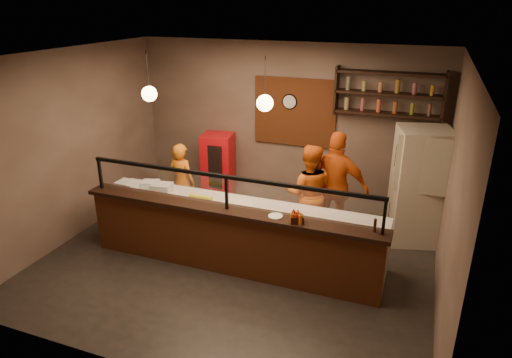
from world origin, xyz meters
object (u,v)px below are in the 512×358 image
at_px(cook_mid, 309,193).
at_px(fridge, 419,186).
at_px(pepper_mill, 375,225).
at_px(cook_right, 336,187).
at_px(wall_clock, 290,102).
at_px(cook_left, 182,182).
at_px(red_cooler, 218,167).
at_px(condiment_caddy, 297,219).
at_px(pizza_dough, 237,204).

distance_m(cook_mid, fridge, 1.85).
bearing_deg(cook_mid, pepper_mill, 119.61).
height_order(cook_mid, cook_right, cook_right).
height_order(wall_clock, cook_left, wall_clock).
bearing_deg(cook_right, red_cooler, -10.79).
relative_size(cook_right, pepper_mill, 10.47).
bearing_deg(cook_left, fridge, -162.07).
distance_m(cook_left, cook_right, 2.84).
distance_m(cook_left, red_cooler, 1.11).
bearing_deg(red_cooler, pepper_mill, -43.58).
bearing_deg(condiment_caddy, pizza_dough, 153.35).
xyz_separation_m(pizza_dough, condiment_caddy, (1.14, -0.57, 0.20)).
distance_m(condiment_caddy, pepper_mill, 1.04).
bearing_deg(condiment_caddy, cook_right, 83.07).
xyz_separation_m(cook_left, cook_right, (2.81, 0.28, 0.21)).
height_order(cook_left, pepper_mill, cook_left).
bearing_deg(cook_right, fridge, -155.76).
distance_m(cook_right, red_cooler, 2.72).
height_order(red_cooler, pizza_dough, red_cooler).
xyz_separation_m(cook_right, red_cooler, (-2.58, 0.81, -0.26)).
xyz_separation_m(red_cooler, pepper_mill, (3.41, -2.40, 0.45)).
height_order(cook_mid, fridge, fridge).
bearing_deg(red_cooler, fridge, -14.19).
height_order(fridge, red_cooler, fridge).
relative_size(cook_mid, red_cooler, 1.23).
bearing_deg(pepper_mill, pizza_dough, 168.03).
bearing_deg(pepper_mill, cook_mid, 131.95).
relative_size(red_cooler, condiment_caddy, 7.78).
height_order(cook_left, pizza_dough, cook_left).
height_order(fridge, pizza_dough, fridge).
bearing_deg(pizza_dough, red_cooler, 122.57).
bearing_deg(pepper_mill, condiment_caddy, -173.89).
distance_m(red_cooler, pizza_dough, 2.32).
bearing_deg(wall_clock, fridge, -15.76).
bearing_deg(red_cooler, cook_mid, -33.62).
distance_m(cook_left, pepper_mill, 3.89).
bearing_deg(fridge, condiment_caddy, -140.74).
xyz_separation_m(condiment_caddy, pepper_mill, (1.03, 0.11, 0.04)).
bearing_deg(fridge, pizza_dough, -164.82).
bearing_deg(wall_clock, cook_mid, -60.02).
xyz_separation_m(pizza_dough, pepper_mill, (2.17, -0.46, 0.25)).
xyz_separation_m(fridge, pizza_dough, (-2.66, -1.55, -0.09)).
distance_m(cook_mid, cook_right, 0.48).
bearing_deg(cook_left, wall_clock, -130.96).
relative_size(cook_left, cook_mid, 0.87).
distance_m(wall_clock, red_cooler, 2.00).
xyz_separation_m(cook_left, pizza_dough, (1.47, -0.86, 0.16)).
bearing_deg(condiment_caddy, cook_mid, 98.05).
distance_m(pizza_dough, pepper_mill, 2.23).
bearing_deg(cook_left, cook_right, -165.99).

